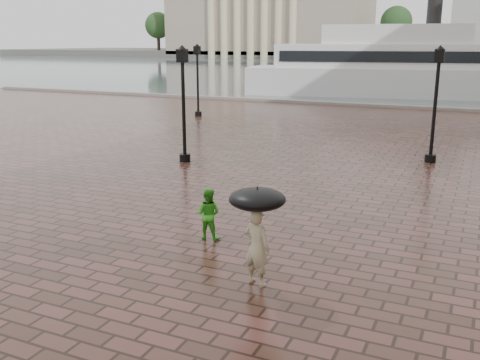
# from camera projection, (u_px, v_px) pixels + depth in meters

# --- Properties ---
(ground) EXTENTS (300.00, 300.00, 0.00)m
(ground) POSITION_uv_depth(u_px,v_px,m) (193.00, 292.00, 10.31)
(ground) COLOR #382219
(ground) RESTS_ON ground
(harbour_water) EXTENTS (240.00, 240.00, 0.00)m
(harbour_water) POSITION_uv_depth(u_px,v_px,m) (458.00, 70.00, 91.31)
(harbour_water) COLOR #444D52
(harbour_water) RESTS_ON ground
(quay_edge) EXTENTS (80.00, 0.60, 0.30)m
(quay_edge) POSITION_uv_depth(u_px,v_px,m) (412.00, 108.00, 38.48)
(quay_edge) COLOR slate
(quay_edge) RESTS_ON ground
(far_shore) EXTENTS (300.00, 60.00, 2.00)m
(far_shore) POSITION_uv_depth(u_px,v_px,m) (472.00, 55.00, 150.92)
(far_shore) COLOR #4C4C47
(far_shore) RESTS_ON ground
(museum) EXTENTS (57.00, 32.50, 26.00)m
(museum) POSITION_uv_depth(u_px,v_px,m) (271.00, 9.00, 156.24)
(museum) COLOR gray
(museum) RESTS_ON ground
(far_trees) EXTENTS (188.00, 8.00, 13.50)m
(far_trees) POSITION_uv_depth(u_px,v_px,m) (472.00, 21.00, 129.43)
(far_trees) COLOR #2D2119
(far_trees) RESTS_ON ground
(street_lamps) EXTENTS (15.44, 12.44, 4.40)m
(street_lamps) POSITION_uv_depth(u_px,v_px,m) (259.00, 93.00, 25.24)
(street_lamps) COLOR black
(street_lamps) RESTS_ON ground
(adult_pedestrian) EXTENTS (0.64, 0.50, 1.56)m
(adult_pedestrian) POSITION_uv_depth(u_px,v_px,m) (257.00, 247.00, 10.44)
(adult_pedestrian) COLOR tan
(adult_pedestrian) RESTS_ON ground
(child_pedestrian) EXTENTS (0.66, 0.54, 1.27)m
(child_pedestrian) POSITION_uv_depth(u_px,v_px,m) (208.00, 214.00, 12.92)
(child_pedestrian) COLOR green
(child_pedestrian) RESTS_ON ground
(ferry_near) EXTENTS (25.95, 10.07, 8.30)m
(ferry_near) POSITION_uv_depth(u_px,v_px,m) (393.00, 67.00, 46.77)
(ferry_near) COLOR silver
(ferry_near) RESTS_ON ground
(umbrella) EXTENTS (1.10, 1.10, 1.11)m
(umbrella) POSITION_uv_depth(u_px,v_px,m) (257.00, 199.00, 10.19)
(umbrella) COLOR black
(umbrella) RESTS_ON ground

